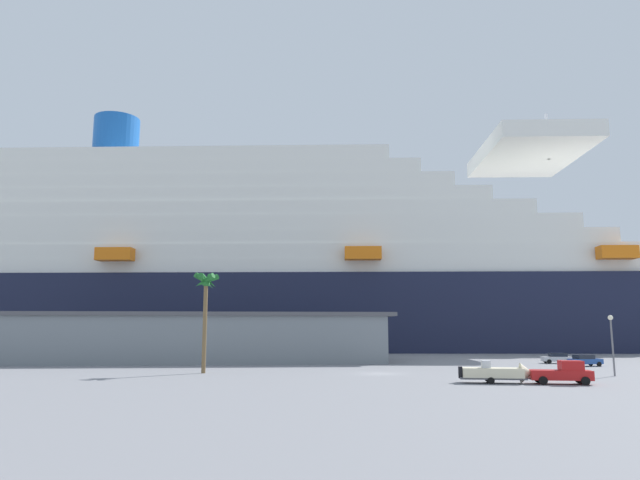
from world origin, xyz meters
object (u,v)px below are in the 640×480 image
object	(u,v)px
street_lamp	(612,335)
parked_car_silver_sedan	(557,358)
pickup_truck	(563,373)
cruise_ship	(238,271)
parked_car_blue_suv	(585,360)
small_boat_on_trailer	(500,373)
palm_tree	(206,291)

from	to	relation	value
street_lamp	parked_car_silver_sedan	bearing A→B (deg)	76.87
pickup_truck	street_lamp	distance (m)	13.93
pickup_truck	parked_car_silver_sedan	size ratio (longest dim) A/B	1.32
cruise_ship	parked_car_silver_sedan	distance (m)	79.56
pickup_truck	street_lamp	bearing A→B (deg)	39.24
cruise_ship	pickup_truck	size ratio (longest dim) A/B	47.20
parked_car_silver_sedan	parked_car_blue_suv	bearing A→B (deg)	-85.39
cruise_ship	small_boat_on_trailer	size ratio (longest dim) A/B	35.80
palm_tree	parked_car_blue_suv	bearing A→B (deg)	9.00
pickup_truck	street_lamp	size ratio (longest dim) A/B	0.88
parked_car_blue_suv	parked_car_silver_sedan	distance (m)	6.90
palm_tree	street_lamp	bearing A→B (deg)	-10.34
cruise_ship	parked_car_blue_suv	world-z (taller)	cruise_ship
palm_tree	parked_car_blue_suv	distance (m)	53.52
small_boat_on_trailer	parked_car_silver_sedan	bearing A→B (deg)	54.95
pickup_truck	palm_tree	world-z (taller)	palm_tree
parked_car_blue_suv	parked_car_silver_sedan	size ratio (longest dim) A/B	1.03
small_boat_on_trailer	palm_tree	distance (m)	34.94
cruise_ship	palm_tree	distance (m)	73.19
pickup_truck	small_boat_on_trailer	bearing A→B (deg)	166.13
parked_car_silver_sedan	small_boat_on_trailer	bearing A→B (deg)	-125.05
parked_car_blue_suv	street_lamp	bearing A→B (deg)	-109.95
street_lamp	parked_car_blue_suv	distance (m)	18.10
palm_tree	parked_car_blue_suv	world-z (taller)	palm_tree
cruise_ship	small_boat_on_trailer	xyz separation A→B (m)	(30.30, -88.12, -18.49)
pickup_truck	small_boat_on_trailer	xyz separation A→B (m)	(-5.59, 1.38, -0.08)
parked_car_blue_suv	parked_car_silver_sedan	bearing A→B (deg)	94.61
palm_tree	parked_car_silver_sedan	world-z (taller)	palm_tree
small_boat_on_trailer	palm_tree	xyz separation A→B (m)	(-30.03, 15.57, 8.77)
street_lamp	parked_car_silver_sedan	world-z (taller)	street_lamp
small_boat_on_trailer	palm_tree	world-z (taller)	palm_tree
palm_tree	pickup_truck	bearing A→B (deg)	-25.45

